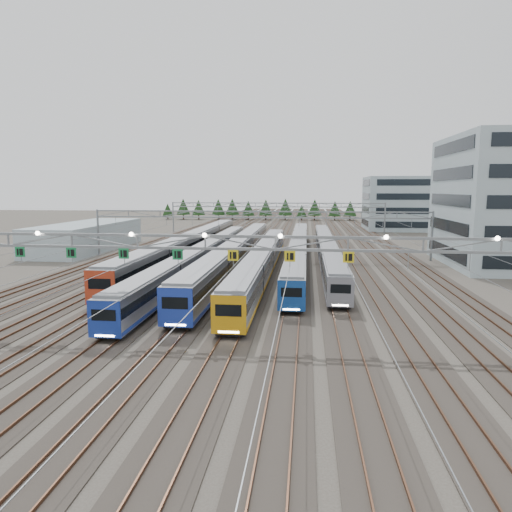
# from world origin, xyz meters

# --- Properties ---
(ground) EXTENTS (400.00, 400.00, 0.00)m
(ground) POSITION_xyz_m (0.00, 0.00, 0.00)
(ground) COLOR #47423A
(ground) RESTS_ON ground
(track_bed) EXTENTS (54.00, 260.00, 5.42)m
(track_bed) POSITION_xyz_m (0.00, 100.00, 1.49)
(track_bed) COLOR #2D2823
(track_bed) RESTS_ON ground
(train_a) EXTENTS (3.02, 68.62, 3.94)m
(train_a) POSITION_xyz_m (-11.25, 38.91, 2.22)
(train_a) COLOR black
(train_a) RESTS_ON ground
(train_b) EXTENTS (2.57, 65.30, 3.34)m
(train_b) POSITION_xyz_m (-6.75, 28.30, 1.92)
(train_b) COLOR black
(train_b) RESTS_ON ground
(train_c) EXTENTS (2.90, 65.88, 3.78)m
(train_c) POSITION_xyz_m (-2.25, 31.63, 2.14)
(train_c) COLOR black
(train_c) RESTS_ON ground
(train_d) EXTENTS (2.74, 54.62, 3.57)m
(train_d) POSITION_xyz_m (2.25, 24.76, 2.04)
(train_d) COLOR black
(train_d) RESTS_ON ground
(train_e) EXTENTS (2.57, 66.86, 3.34)m
(train_e) POSITION_xyz_m (6.75, 38.09, 1.92)
(train_e) COLOR black
(train_e) RESTS_ON ground
(train_f) EXTENTS (2.57, 60.47, 3.34)m
(train_f) POSITION_xyz_m (11.25, 36.88, 1.92)
(train_f) COLOR black
(train_f) RESTS_ON ground
(gantry_near) EXTENTS (56.36, 0.61, 8.08)m
(gantry_near) POSITION_xyz_m (-0.05, -0.12, 7.09)
(gantry_near) COLOR gray
(gantry_near) RESTS_ON ground
(gantry_mid) EXTENTS (56.36, 0.36, 8.00)m
(gantry_mid) POSITION_xyz_m (0.00, 40.00, 6.39)
(gantry_mid) COLOR gray
(gantry_mid) RESTS_ON ground
(gantry_far) EXTENTS (56.36, 0.36, 8.00)m
(gantry_far) POSITION_xyz_m (0.00, 85.00, 6.39)
(gantry_far) COLOR gray
(gantry_far) RESTS_ON ground
(depot_bldg_south) EXTENTS (18.00, 22.00, 19.32)m
(depot_bldg_south) POSITION_xyz_m (38.28, 36.56, 9.66)
(depot_bldg_south) COLOR #96ADB4
(depot_bldg_south) RESTS_ON ground
(depot_bldg_mid) EXTENTS (14.00, 16.00, 13.32)m
(depot_bldg_mid) POSITION_xyz_m (43.10, 61.59, 6.66)
(depot_bldg_mid) COLOR #96ADB4
(depot_bldg_mid) RESTS_ON ground
(depot_bldg_north) EXTENTS (22.00, 18.00, 14.88)m
(depot_bldg_north) POSITION_xyz_m (35.66, 98.35, 7.44)
(depot_bldg_north) COLOR #96ADB4
(depot_bldg_north) RESTS_ON ground
(west_shed) EXTENTS (10.00, 30.00, 5.06)m
(west_shed) POSITION_xyz_m (-33.65, 47.24, 2.53)
(west_shed) COLOR #96ADB4
(west_shed) RESTS_ON ground
(treeline) EXTENTS (81.20, 5.60, 7.02)m
(treeline) POSITION_xyz_m (-7.20, 134.31, 4.23)
(treeline) COLOR #332114
(treeline) RESTS_ON ground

